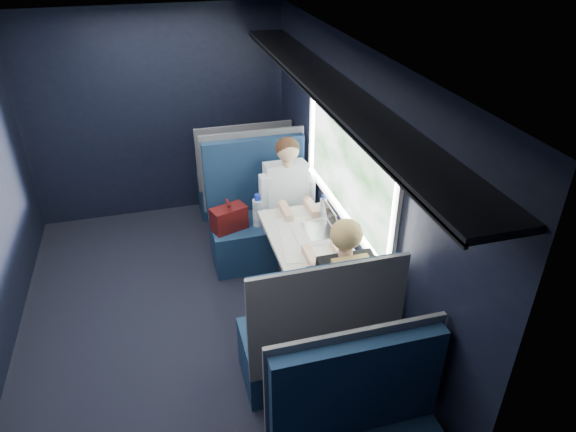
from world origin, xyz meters
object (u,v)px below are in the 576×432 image
object	(u,v)px
man	(289,198)
bottle_small	(323,207)
seat_bay_near	(259,220)
seat_row_front	(243,180)
table	(303,243)
woman	(340,286)
seat_bay_far	(313,341)
laptop	(325,224)
cup	(325,209)

from	to	relation	value
man	bottle_small	bearing A→B (deg)	-66.09
seat_bay_near	seat_row_front	xyz separation A→B (m)	(0.01, 0.93, -0.01)
man	table	bearing A→B (deg)	-95.52
man	woman	size ratio (longest dim) A/B	1.00
table	bottle_small	size ratio (longest dim) A/B	4.77
table	seat_bay_near	bearing A→B (deg)	102.72
seat_bay_near	woman	distance (m)	1.63
seat_row_front	man	size ratio (longest dim) A/B	0.88
table	seat_bay_far	distance (m)	0.93
seat_bay_near	laptop	distance (m)	1.01
seat_bay_far	cup	size ratio (longest dim) A/B	15.16
seat_bay_near	man	size ratio (longest dim) A/B	0.95
seat_bay_far	seat_row_front	world-z (taller)	seat_bay_far
seat_bay_far	seat_row_front	distance (m)	2.67
laptop	table	bearing A→B (deg)	-172.74
table	woman	distance (m)	0.71
seat_bay_near	seat_bay_far	bearing A→B (deg)	-89.56
cup	laptop	bearing A→B (deg)	-109.38
table	seat_bay_far	bearing A→B (deg)	-101.78
seat_bay_far	laptop	xyz separation A→B (m)	(0.38, 0.90, 0.39)
bottle_small	cup	xyz separation A→B (m)	(0.04, 0.05, -0.05)
seat_row_front	woman	distance (m)	2.54
bottle_small	seat_bay_far	bearing A→B (deg)	-111.41
seat_bay_near	woman	xyz separation A→B (m)	(0.26, -1.58, 0.31)
table	seat_bay_near	world-z (taller)	seat_bay_near
cup	seat_row_front	bearing A→B (deg)	107.89
man	bottle_small	world-z (taller)	man
man	bottle_small	xyz separation A→B (m)	(0.19, -0.44, 0.11)
bottle_small	table	bearing A→B (deg)	-135.33
woman	bottle_small	bearing A→B (deg)	78.61
seat_row_front	woman	world-z (taller)	woman
woman	bottle_small	world-z (taller)	woman
man	cup	bearing A→B (deg)	-59.41
seat_bay_far	man	world-z (taller)	man
seat_bay_near	seat_row_front	world-z (taller)	seat_bay_near
seat_bay_far	bottle_small	bearing A→B (deg)	68.59
seat_row_front	man	world-z (taller)	man
woman	seat_bay_near	bearing A→B (deg)	99.49
seat_bay_far	woman	world-z (taller)	woman
seat_bay_near	man	xyz separation A→B (m)	(0.26, -0.17, 0.30)
bottle_small	man	bearing A→B (deg)	113.91
seat_row_front	table	bearing A→B (deg)	-84.20
man	bottle_small	distance (m)	0.49
seat_row_front	laptop	world-z (taller)	seat_row_front
cup	bottle_small	bearing A→B (deg)	-124.97
cup	man	bearing A→B (deg)	120.59
bottle_small	woman	bearing A→B (deg)	-101.39
laptop	man	bearing A→B (deg)	100.92
seat_bay_near	seat_row_front	bearing A→B (deg)	89.17
seat_bay_far	woman	size ratio (longest dim) A/B	0.95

